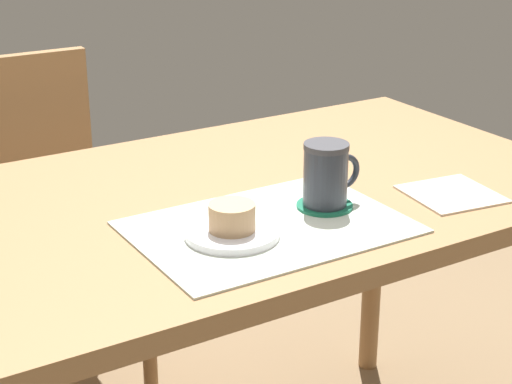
{
  "coord_description": "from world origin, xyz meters",
  "views": [
    {
      "loc": [
        -0.72,
        -1.25,
        1.31
      ],
      "look_at": [
        -0.04,
        -0.13,
        0.79
      ],
      "focal_mm": 60.0,
      "sensor_mm": 36.0,
      "label": 1
    }
  ],
  "objects_px": {
    "pastry_plate": "(232,233)",
    "pastry": "(232,217)",
    "coffee_mug": "(327,174)",
    "wooden_chair": "(37,217)",
    "dining_table": "(236,232)"
  },
  "relations": [
    {
      "from": "wooden_chair",
      "to": "pastry_plate",
      "type": "relative_size",
      "value": 5.67
    },
    {
      "from": "coffee_mug",
      "to": "pastry_plate",
      "type": "bearing_deg",
      "value": -173.21
    },
    {
      "from": "dining_table",
      "to": "pastry",
      "type": "distance_m",
      "value": 0.24
    },
    {
      "from": "dining_table",
      "to": "wooden_chair",
      "type": "xyz_separation_m",
      "value": [
        -0.16,
        0.7,
        -0.19
      ]
    },
    {
      "from": "pastry_plate",
      "to": "dining_table",
      "type": "bearing_deg",
      "value": 58.51
    },
    {
      "from": "pastry_plate",
      "to": "pastry",
      "type": "relative_size",
      "value": 2.04
    },
    {
      "from": "wooden_chair",
      "to": "pastry",
      "type": "distance_m",
      "value": 0.93
    },
    {
      "from": "pastry",
      "to": "coffee_mug",
      "type": "relative_size",
      "value": 0.68
    },
    {
      "from": "wooden_chair",
      "to": "coffee_mug",
      "type": "relative_size",
      "value": 7.8
    },
    {
      "from": "wooden_chair",
      "to": "coffee_mug",
      "type": "xyz_separation_m",
      "value": [
        0.26,
        -0.85,
        0.33
      ]
    },
    {
      "from": "wooden_chair",
      "to": "pastry",
      "type": "relative_size",
      "value": 11.54
    },
    {
      "from": "dining_table",
      "to": "pastry",
      "type": "relative_size",
      "value": 17.64
    },
    {
      "from": "wooden_chair",
      "to": "pastry_plate",
      "type": "distance_m",
      "value": 0.92
    },
    {
      "from": "pastry",
      "to": "wooden_chair",
      "type": "bearing_deg",
      "value": 93.7
    },
    {
      "from": "dining_table",
      "to": "pastry",
      "type": "xyz_separation_m",
      "value": [
        -0.11,
        -0.18,
        0.12
      ]
    }
  ]
}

